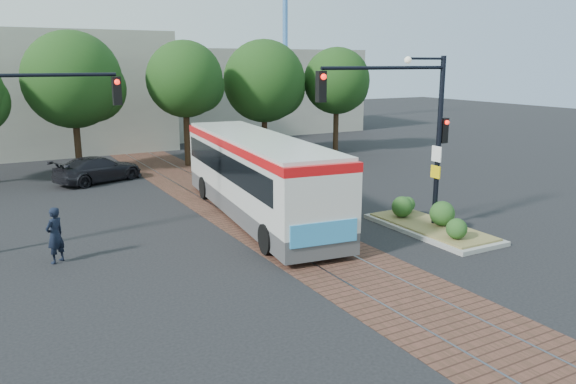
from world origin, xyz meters
name	(u,v)px	position (x,y,z in m)	size (l,w,h in m)	color
ground	(304,244)	(0.00, 0.00, 0.00)	(120.00, 120.00, 0.00)	black
trackbed	(253,216)	(0.00, 4.00, 0.01)	(3.60, 40.00, 0.02)	brown
tree_row	(178,82)	(1.21, 16.42, 4.85)	(26.40, 5.60, 7.67)	#382314
warehouses	(104,92)	(-0.53, 28.75, 3.81)	(40.00, 13.00, 8.00)	#ADA899
crane	(285,10)	(18.00, 34.00, 10.88)	(8.00, 0.50, 18.00)	#3F72B2
city_bus	(257,172)	(0.11, 3.83, 1.79)	(3.93, 12.21, 3.21)	#434345
traffic_island	(430,221)	(4.82, -0.90, 0.33)	(2.20, 5.20, 1.13)	gray
signal_pole_main	(414,117)	(3.86, -0.81, 4.16)	(5.49, 0.46, 6.00)	black
signal_pole_left	(10,132)	(-8.37, 4.00, 3.86)	(4.99, 0.34, 6.00)	black
officer	(55,235)	(-7.55, 2.12, 0.87)	(0.64, 0.42, 1.74)	black
parked_car	(98,169)	(-4.07, 13.73, 0.66)	(1.85, 4.56, 1.32)	black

